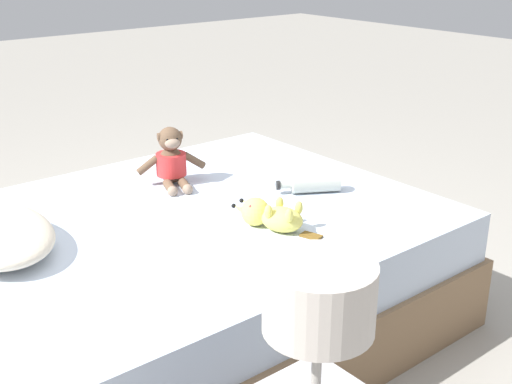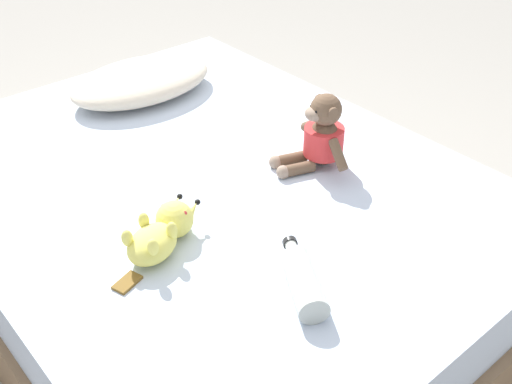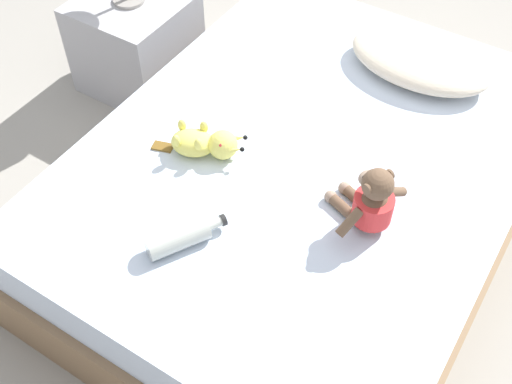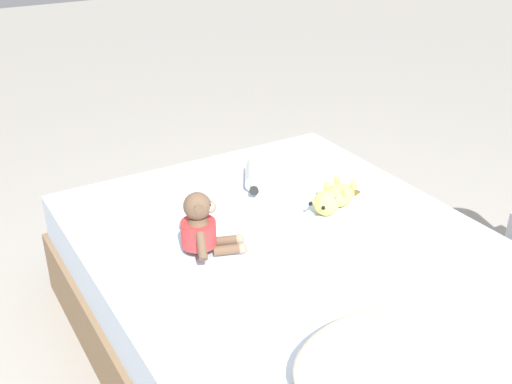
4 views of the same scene
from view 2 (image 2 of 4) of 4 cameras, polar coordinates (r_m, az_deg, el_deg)
ground_plane at (r=2.17m, az=-4.08°, el=-8.79°), size 16.00×16.00×0.00m
bed at (r=2.01m, az=-4.34°, el=-4.08°), size 1.42×1.86×0.47m
pillow at (r=2.36m, az=-10.54°, el=10.05°), size 0.56×0.37×0.11m
plush_monkey at (r=1.88m, az=5.99°, el=5.10°), size 0.25×0.28×0.24m
plush_yellow_creature at (r=1.59m, az=-8.68°, el=-3.71°), size 0.32×0.19×0.10m
glass_bottle at (r=1.46m, az=4.41°, el=-8.23°), size 0.17×0.24×0.07m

